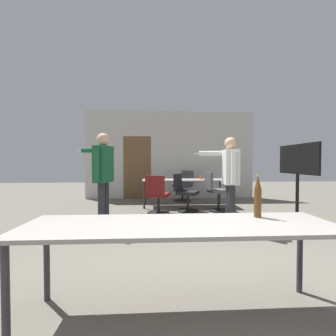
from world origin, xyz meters
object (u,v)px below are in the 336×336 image
at_px(office_chair_far_right, 185,194).
at_px(drink_cup, 201,178).
at_px(office_chair_near_pushed, 184,187).
at_px(tv_screen, 298,174).
at_px(beer_bottle, 258,197).
at_px(person_center_tall, 103,170).
at_px(office_chair_far_left, 157,196).
at_px(person_right_polo, 230,174).
at_px(office_chair_mid_tucked, 216,193).

relative_size(office_chair_far_right, drink_cup, 9.77).
bearing_deg(office_chair_near_pushed, tv_screen, 168.59).
relative_size(tv_screen, beer_bottle, 4.23).
bearing_deg(person_center_tall, drink_cup, -34.30).
xyz_separation_m(tv_screen, office_chair_far_left, (-2.70, 0.97, -0.56)).
distance_m(person_right_polo, office_chair_far_right, 1.67).
bearing_deg(person_center_tall, office_chair_far_right, -38.54).
distance_m(office_chair_near_pushed, office_chair_mid_tucked, 1.68).
distance_m(office_chair_near_pushed, drink_cup, 0.97).
bearing_deg(office_chair_far_left, drink_cup, 57.62).
bearing_deg(office_chair_mid_tucked, person_center_tall, -68.70).
relative_size(person_center_tall, beer_bottle, 4.72).
xyz_separation_m(office_chair_mid_tucked, beer_bottle, (-0.59, -3.54, 0.44)).
bearing_deg(person_center_tall, tv_screen, -76.02).
bearing_deg(person_center_tall, beer_bottle, -127.52).
distance_m(tv_screen, office_chair_far_left, 2.92).
xyz_separation_m(office_chair_far_right, drink_cup, (0.55, 0.72, 0.35)).
bearing_deg(drink_cup, office_chair_mid_tucked, -74.59).
distance_m(office_chair_far_left, beer_bottle, 3.42).
distance_m(office_chair_far_right, office_chair_far_left, 0.74).
distance_m(person_center_tall, office_chair_mid_tucked, 2.81).
distance_m(office_chair_mid_tucked, office_chair_far_left, 1.46).
xyz_separation_m(tv_screen, office_chair_mid_tucked, (-1.26, 1.24, -0.52)).
bearing_deg(drink_cup, office_chair_far_right, -127.60).
bearing_deg(office_chair_mid_tucked, office_chair_near_pushed, -165.99).
xyz_separation_m(person_center_tall, office_chair_near_pushed, (1.84, 2.85, -0.62)).
bearing_deg(beer_bottle, person_right_polo, 77.67).
height_order(tv_screen, person_right_polo, person_right_polo).
distance_m(person_right_polo, drink_cup, 2.17).
bearing_deg(office_chair_far_right, drink_cup, 168.57).
bearing_deg(tv_screen, beer_bottle, -38.85).
height_order(tv_screen, office_chair_mid_tucked, tv_screen).
height_order(person_center_tall, office_chair_far_right, person_center_tall).
bearing_deg(office_chair_far_right, beer_bottle, 28.83).
xyz_separation_m(tv_screen, beer_bottle, (-1.85, -2.30, -0.07)).
height_order(office_chair_far_left, drink_cup, office_chair_far_left).
bearing_deg(office_chair_far_right, office_chair_far_left, -39.92).
xyz_separation_m(beer_bottle, drink_cup, (0.38, 4.29, -0.13)).
distance_m(beer_bottle, drink_cup, 4.31).
distance_m(office_chair_far_right, office_chair_mid_tucked, 0.76).
height_order(office_chair_mid_tucked, office_chair_far_left, office_chair_mid_tucked).
bearing_deg(tv_screen, office_chair_far_right, -122.19).
relative_size(person_center_tall, drink_cup, 18.38).
distance_m(tv_screen, drink_cup, 2.48).
xyz_separation_m(person_center_tall, drink_cup, (2.23, 2.03, -0.28)).
bearing_deg(office_chair_far_right, person_center_tall, -25.70).
relative_size(person_center_tall, office_chair_mid_tucked, 1.80).
bearing_deg(office_chair_far_left, beer_bottle, -57.62).
relative_size(office_chair_far_right, office_chair_far_left, 1.02).
distance_m(person_center_tall, office_chair_near_pushed, 3.45).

